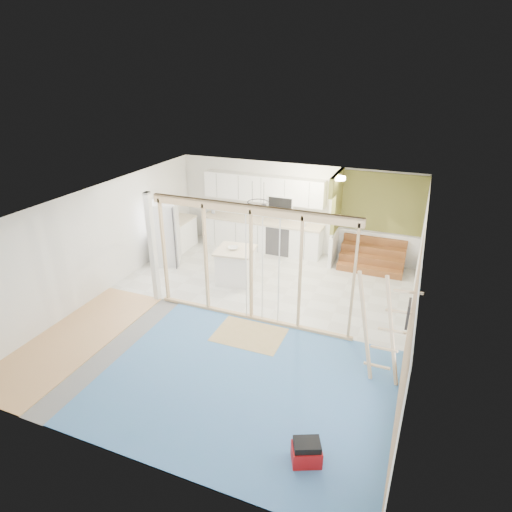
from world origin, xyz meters
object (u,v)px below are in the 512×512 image
at_px(island, 236,266).
at_px(fridge, 165,233).
at_px(toolbox, 307,453).
at_px(ladder, 382,330).

bearing_deg(island, fridge, 163.93).
distance_m(fridge, island, 2.35).
relative_size(fridge, toolbox, 3.58).
bearing_deg(toolbox, fridge, 113.53).
bearing_deg(island, ladder, -40.29).
height_order(island, ladder, ladder).
relative_size(fridge, ladder, 0.89).
xyz_separation_m(fridge, island, (2.28, -0.35, -0.43)).
height_order(fridge, toolbox, fridge).
relative_size(fridge, island, 1.71).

